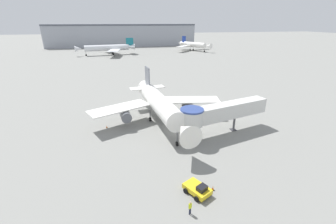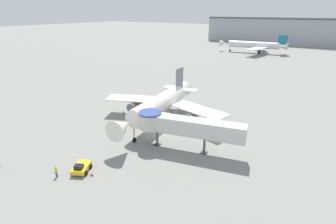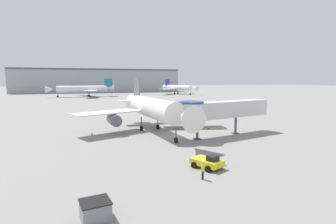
# 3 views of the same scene
# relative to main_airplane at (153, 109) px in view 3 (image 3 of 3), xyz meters

# --- Properties ---
(ground_plane) EXTENTS (800.00, 800.00, 0.00)m
(ground_plane) POSITION_rel_main_airplane_xyz_m (2.64, -5.07, -4.35)
(ground_plane) COLOR gray
(main_airplane) EXTENTS (29.38, 28.79, 10.32)m
(main_airplane) POSITION_rel_main_airplane_xyz_m (0.00, 0.00, 0.00)
(main_airplane) COLOR white
(main_airplane) RESTS_ON ground_plane
(jet_bridge) EXTENTS (18.66, 7.17, 6.30)m
(jet_bridge) POSITION_rel_main_airplane_xyz_m (9.86, -7.48, 0.26)
(jet_bridge) COLOR silver
(jet_bridge) RESTS_ON ground_plane
(pushback_tug_yellow) EXTENTS (3.41, 3.97, 1.57)m
(pushback_tug_yellow) POSITION_rel_main_airplane_xyz_m (0.50, -21.95, -3.65)
(pushback_tug_yellow) COLOR yellow
(pushback_tug_yellow) RESTS_ON ground_plane
(service_container_gray) EXTENTS (2.31, 2.20, 1.37)m
(service_container_gray) POSITION_rel_main_airplane_xyz_m (-11.81, -29.30, -3.67)
(service_container_gray) COLOR gray
(service_container_gray) RESTS_ON ground_plane
(traffic_cone_starboard_wing) EXTENTS (0.47, 0.47, 0.77)m
(traffic_cone_starboard_wing) POSITION_rel_main_airplane_xyz_m (11.38, -0.39, -3.98)
(traffic_cone_starboard_wing) COLOR black
(traffic_cone_starboard_wing) RESTS_ON ground_plane
(traffic_cone_apron_front) EXTENTS (0.41, 0.41, 0.67)m
(traffic_cone_apron_front) POSITION_rel_main_airplane_xyz_m (2.66, -21.81, -4.03)
(traffic_cone_apron_front) COLOR black
(traffic_cone_apron_front) RESTS_ON ground_plane
(traffic_cone_port_wing) EXTENTS (0.36, 0.36, 0.60)m
(traffic_cone_port_wing) POSITION_rel_main_airplane_xyz_m (-11.10, 0.22, -4.07)
(traffic_cone_port_wing) COLOR black
(traffic_cone_port_wing) RESTS_ON ground_plane
(ground_crew_marshaller) EXTENTS (0.39, 0.34, 1.77)m
(ground_crew_marshaller) POSITION_rel_main_airplane_xyz_m (-1.48, -24.86, -3.33)
(ground_crew_marshaller) COLOR #1E2338
(ground_crew_marshaller) RESTS_ON ground_plane
(background_jet_teal_tail) EXTENTS (37.66, 34.55, 10.36)m
(background_jet_teal_tail) POSITION_rel_main_airplane_xyz_m (-11.70, 111.40, 0.20)
(background_jet_teal_tail) COLOR silver
(background_jet_teal_tail) RESTS_ON ground_plane
(background_jet_blue_tail) EXTENTS (29.80, 27.46, 10.01)m
(background_jet_blue_tail) POSITION_rel_main_airplane_xyz_m (49.36, 120.14, 0.05)
(background_jet_blue_tail) COLOR white
(background_jet_blue_tail) RESTS_ON ground_plane
(terminal_building) EXTENTS (124.74, 26.09, 18.23)m
(terminal_building) POSITION_rel_main_airplane_xyz_m (0.29, 169.93, 4.77)
(terminal_building) COLOR #999EA8
(terminal_building) RESTS_ON ground_plane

